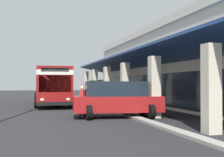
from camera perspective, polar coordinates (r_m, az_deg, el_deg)
name	(u,v)px	position (r m, az deg, el deg)	size (l,w,h in m)	color
ground	(157,106)	(24.97, 8.63, -5.21)	(120.00, 120.00, 0.00)	#262628
curb_strip	(101,106)	(23.65, -2.07, -5.31)	(38.17, 0.50, 0.12)	#9E998E
plaza_building	(209,67)	(27.43, 17.93, 2.19)	(32.11, 14.65, 6.67)	beige
transit_bus	(51,84)	(26.81, -11.53, -0.94)	(11.24, 2.92, 3.34)	maroon
parked_suv_red	(117,99)	(16.38, 0.90, -3.90)	(3.04, 4.98, 1.97)	maroon
pedestrian	(82,99)	(17.00, -5.74, -3.94)	(0.63, 0.40, 1.72)	#38383D
potted_palm	(96,95)	(30.82, -2.98, -3.25)	(1.83, 1.84, 2.26)	brown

